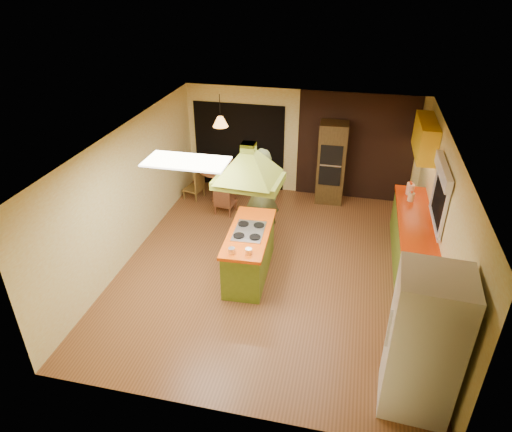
% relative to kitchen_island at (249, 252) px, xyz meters
% --- Properties ---
extents(ground, '(6.50, 6.50, 0.00)m').
position_rel_kitchen_island_xyz_m(ground, '(0.40, 0.31, -0.45)').
color(ground, brown).
rests_on(ground, ground).
extents(room_walls, '(5.50, 6.50, 6.50)m').
position_rel_kitchen_island_xyz_m(room_walls, '(0.40, 0.31, 0.80)').
color(room_walls, '#F4ECAF').
rests_on(room_walls, ground).
extents(ceiling_plane, '(6.50, 6.50, 0.00)m').
position_rel_kitchen_island_xyz_m(ceiling_plane, '(0.40, 0.31, 2.05)').
color(ceiling_plane, silver).
rests_on(ceiling_plane, room_walls).
extents(brick_panel, '(2.64, 0.03, 2.50)m').
position_rel_kitchen_island_xyz_m(brick_panel, '(1.65, 3.54, 0.80)').
color(brick_panel, '#381E14').
rests_on(brick_panel, ground).
extents(nook_opening, '(2.20, 0.03, 2.10)m').
position_rel_kitchen_island_xyz_m(nook_opening, '(-1.10, 3.54, 0.60)').
color(nook_opening, black).
rests_on(nook_opening, ground).
extents(right_counter, '(0.62, 3.05, 0.92)m').
position_rel_kitchen_island_xyz_m(right_counter, '(2.85, 0.91, 0.01)').
color(right_counter, olive).
rests_on(right_counter, ground).
extents(upper_cabinets, '(0.34, 1.40, 0.70)m').
position_rel_kitchen_island_xyz_m(upper_cabinets, '(2.97, 2.51, 1.50)').
color(upper_cabinets, yellow).
rests_on(upper_cabinets, room_walls).
extents(window_right, '(0.12, 1.35, 1.06)m').
position_rel_kitchen_island_xyz_m(window_right, '(3.10, 0.71, 1.32)').
color(window_right, black).
rests_on(window_right, room_walls).
extents(fluor_panel, '(1.20, 0.60, 0.03)m').
position_rel_kitchen_island_xyz_m(fluor_panel, '(-0.70, -0.89, 2.04)').
color(fluor_panel, white).
rests_on(fluor_panel, ceiling_plane).
extents(kitchen_island, '(0.79, 1.80, 0.90)m').
position_rel_kitchen_island_xyz_m(kitchen_island, '(0.00, 0.00, 0.00)').
color(kitchen_island, olive).
rests_on(kitchen_island, ground).
extents(range_hood, '(1.13, 0.85, 0.80)m').
position_rel_kitchen_island_xyz_m(range_hood, '(0.00, -0.00, 1.80)').
color(range_hood, olive).
rests_on(range_hood, ceiling_plane).
extents(man, '(0.81, 0.64, 1.95)m').
position_rel_kitchen_island_xyz_m(man, '(-0.05, 1.23, 0.53)').
color(man, '#49502A').
rests_on(man, ground).
extents(refrigerator, '(0.87, 0.83, 2.00)m').
position_rel_kitchen_island_xyz_m(refrigerator, '(2.68, -2.24, 0.55)').
color(refrigerator, white).
rests_on(refrigerator, ground).
extents(wall_oven, '(0.64, 0.62, 1.89)m').
position_rel_kitchen_island_xyz_m(wall_oven, '(1.16, 3.26, 0.50)').
color(wall_oven, '#4E3819').
rests_on(wall_oven, ground).
extents(dining_table, '(1.10, 1.10, 0.82)m').
position_rel_kitchen_island_xyz_m(dining_table, '(-1.30, 2.76, 0.13)').
color(dining_table, brown).
rests_on(dining_table, ground).
extents(chair_left, '(0.49, 0.49, 0.73)m').
position_rel_kitchen_island_xyz_m(chair_left, '(-2.00, 2.66, -0.08)').
color(chair_left, brown).
rests_on(chair_left, ground).
extents(chair_near, '(0.47, 0.47, 0.76)m').
position_rel_kitchen_island_xyz_m(chair_near, '(-1.05, 2.11, -0.07)').
color(chair_near, brown).
rests_on(chair_near, ground).
extents(pendant_lamp, '(0.45, 0.45, 0.22)m').
position_rel_kitchen_island_xyz_m(pendant_lamp, '(-1.30, 2.76, 1.45)').
color(pendant_lamp, '#FF9E3F').
rests_on(pendant_lamp, ceiling_plane).
extents(canister_large, '(0.17, 0.17, 0.20)m').
position_rel_kitchen_island_xyz_m(canister_large, '(2.80, 2.15, 0.57)').
color(canister_large, beige).
rests_on(canister_large, right_counter).
extents(canister_medium, '(0.20, 0.20, 0.21)m').
position_rel_kitchen_island_xyz_m(canister_medium, '(2.80, 2.04, 0.58)').
color(canister_medium, '#FFE8CD').
rests_on(canister_medium, right_counter).
extents(canister_small, '(0.16, 0.16, 0.17)m').
position_rel_kitchen_island_xyz_m(canister_small, '(2.80, 1.75, 0.55)').
color(canister_small, beige).
rests_on(canister_small, right_counter).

